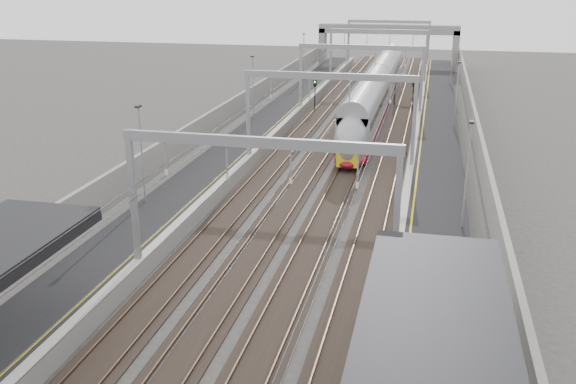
% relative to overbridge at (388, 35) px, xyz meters
% --- Properties ---
extents(platform_left, '(4.00, 120.00, 1.00)m').
position_rel_overbridge_xyz_m(platform_left, '(-8.00, -55.00, -4.81)').
color(platform_left, black).
rests_on(platform_left, ground).
extents(platform_right, '(4.00, 120.00, 1.00)m').
position_rel_overbridge_xyz_m(platform_right, '(8.00, -55.00, -4.81)').
color(platform_right, black).
rests_on(platform_right, ground).
extents(tracks, '(11.40, 140.00, 0.20)m').
position_rel_overbridge_xyz_m(tracks, '(0.00, -55.00, -5.26)').
color(tracks, black).
rests_on(tracks, ground).
extents(overhead_line, '(13.00, 140.00, 6.60)m').
position_rel_overbridge_xyz_m(overhead_line, '(0.00, -48.38, 0.83)').
color(overhead_line, gray).
rests_on(overhead_line, platform_left).
extents(overbridge, '(22.00, 2.20, 6.90)m').
position_rel_overbridge_xyz_m(overbridge, '(0.00, 0.00, 0.00)').
color(overbridge, gray).
rests_on(overbridge, ground).
extents(wall_left, '(0.30, 120.00, 3.20)m').
position_rel_overbridge_xyz_m(wall_left, '(-11.20, -55.00, -3.71)').
color(wall_left, gray).
rests_on(wall_left, ground).
extents(wall_right, '(0.30, 120.00, 3.20)m').
position_rel_overbridge_xyz_m(wall_right, '(11.20, -55.00, -3.71)').
color(wall_right, gray).
rests_on(wall_right, ground).
extents(train, '(2.60, 47.33, 4.11)m').
position_rel_overbridge_xyz_m(train, '(1.50, -36.33, -3.29)').
color(train, maroon).
rests_on(train, ground).
extents(signal_green, '(0.32, 0.32, 3.48)m').
position_rel_overbridge_xyz_m(signal_green, '(-5.20, -35.47, -2.89)').
color(signal_green, black).
rests_on(signal_green, ground).
extents(signal_red_near, '(0.32, 0.32, 3.48)m').
position_rel_overbridge_xyz_m(signal_red_near, '(3.20, -30.10, -2.89)').
color(signal_red_near, black).
rests_on(signal_red_near, ground).
extents(signal_red_far, '(0.32, 0.32, 3.48)m').
position_rel_overbridge_xyz_m(signal_red_far, '(5.40, -32.97, -2.89)').
color(signal_red_far, black).
rests_on(signal_red_far, ground).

